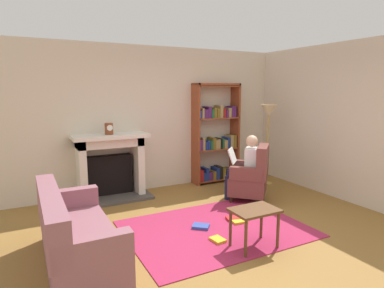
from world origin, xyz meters
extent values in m
plane|color=olive|center=(0.00, 0.00, 0.00)|extent=(14.00, 14.00, 0.00)
cube|color=beige|center=(0.00, 2.55, 1.35)|extent=(5.60, 0.10, 2.70)
cube|color=beige|center=(2.65, 1.25, 1.35)|extent=(0.10, 5.20, 2.70)
cube|color=#A5264B|center=(0.00, 0.30, 0.01)|extent=(2.40, 1.80, 0.01)
cube|color=#4C4742|center=(-0.94, 2.18, 0.03)|extent=(1.31, 0.64, 0.05)
cube|color=black|center=(-0.94, 2.40, 0.40)|extent=(0.79, 0.20, 0.70)
cube|color=silver|center=(-1.43, 2.28, 0.54)|extent=(0.12, 0.44, 1.09)
cube|color=silver|center=(-0.45, 2.28, 0.54)|extent=(0.12, 0.44, 1.09)
cube|color=silver|center=(-0.94, 2.28, 1.01)|extent=(1.11, 0.44, 0.16)
cube|color=silver|center=(-0.94, 2.22, 1.12)|extent=(1.27, 0.56, 0.06)
cylinder|color=brown|center=(-0.96, 2.20, 1.25)|extent=(0.14, 0.14, 0.19)
cylinder|color=white|center=(-0.96, 2.14, 1.27)|extent=(0.10, 0.01, 0.10)
cube|color=brown|center=(0.78, 2.34, 1.01)|extent=(0.04, 0.32, 2.03)
cube|color=brown|center=(1.72, 2.34, 1.01)|extent=(0.04, 0.32, 2.03)
cube|color=brown|center=(1.25, 2.34, 2.01)|extent=(0.98, 0.32, 0.04)
cube|color=brown|center=(1.25, 2.34, 0.06)|extent=(0.94, 0.32, 0.02)
cube|color=maroon|center=(0.85, 2.33, 0.19)|extent=(0.09, 0.26, 0.23)
cube|color=navy|center=(0.92, 2.33, 0.16)|extent=(0.06, 0.26, 0.17)
cube|color=navy|center=(0.99, 2.33, 0.20)|extent=(0.06, 0.26, 0.25)
cube|color=#4C1E59|center=(1.06, 2.33, 0.15)|extent=(0.08, 0.26, 0.16)
cube|color=brown|center=(1.15, 2.33, 0.16)|extent=(0.07, 0.26, 0.17)
cube|color=navy|center=(1.24, 2.33, 0.19)|extent=(0.07, 0.26, 0.24)
cube|color=black|center=(1.31, 2.33, 0.20)|extent=(0.07, 0.26, 0.25)
cube|color=brown|center=(1.39, 2.33, 0.19)|extent=(0.06, 0.26, 0.23)
cube|color=black|center=(1.46, 2.33, 0.16)|extent=(0.07, 0.26, 0.17)
cube|color=#4C1E59|center=(1.52, 2.33, 0.15)|extent=(0.05, 0.26, 0.16)
cube|color=#997F4C|center=(1.58, 2.33, 0.17)|extent=(0.06, 0.26, 0.19)
cube|color=brown|center=(1.64, 2.33, 0.16)|extent=(0.05, 0.26, 0.17)
cube|color=brown|center=(1.25, 2.34, 0.70)|extent=(0.94, 0.32, 0.02)
cube|color=#4C1E59|center=(0.84, 2.33, 0.81)|extent=(0.06, 0.26, 0.21)
cube|color=#997F4C|center=(0.90, 2.33, 0.83)|extent=(0.05, 0.26, 0.25)
cube|color=navy|center=(0.96, 2.33, 0.79)|extent=(0.05, 0.26, 0.16)
cube|color=navy|center=(1.02, 2.33, 0.80)|extent=(0.05, 0.26, 0.18)
cube|color=#1E592D|center=(1.08, 2.33, 0.80)|extent=(0.05, 0.26, 0.19)
cube|color=brown|center=(1.14, 2.33, 0.82)|extent=(0.06, 0.26, 0.23)
cube|color=#997F4C|center=(1.21, 2.33, 0.80)|extent=(0.06, 0.26, 0.18)
cube|color=#997F4C|center=(1.26, 2.33, 0.81)|extent=(0.04, 0.26, 0.20)
cube|color=black|center=(1.31, 2.33, 0.81)|extent=(0.04, 0.26, 0.21)
cube|color=#1E592D|center=(1.35, 2.33, 0.81)|extent=(0.04, 0.26, 0.21)
cube|color=#997F4C|center=(1.42, 2.33, 0.79)|extent=(0.08, 0.26, 0.17)
cube|color=navy|center=(1.49, 2.33, 0.82)|extent=(0.06, 0.26, 0.22)
cube|color=#997F4C|center=(1.56, 2.33, 0.84)|extent=(0.07, 0.26, 0.26)
cube|color=brown|center=(1.64, 2.33, 0.84)|extent=(0.06, 0.26, 0.26)
cube|color=brown|center=(1.25, 2.34, 1.33)|extent=(0.94, 0.32, 0.02)
cube|color=navy|center=(0.83, 2.33, 1.42)|extent=(0.04, 0.26, 0.16)
cube|color=#997F4C|center=(0.88, 2.33, 1.44)|extent=(0.05, 0.26, 0.20)
cube|color=#4C1E59|center=(0.95, 2.33, 1.43)|extent=(0.09, 0.26, 0.17)
cube|color=#4C1E59|center=(1.03, 2.33, 1.46)|extent=(0.07, 0.26, 0.23)
cube|color=#1E592D|center=(1.10, 2.33, 1.43)|extent=(0.05, 0.26, 0.17)
cube|color=brown|center=(1.16, 2.33, 1.44)|extent=(0.06, 0.26, 0.20)
cube|color=brown|center=(1.23, 2.33, 1.44)|extent=(0.06, 0.26, 0.19)
cube|color=#997F4C|center=(1.30, 2.33, 1.47)|extent=(0.07, 0.26, 0.24)
cube|color=maroon|center=(1.37, 2.33, 1.44)|extent=(0.06, 0.26, 0.18)
cube|color=#4C1E59|center=(1.44, 2.33, 1.42)|extent=(0.05, 0.26, 0.16)
cube|color=#997F4C|center=(1.50, 2.33, 1.44)|extent=(0.06, 0.26, 0.19)
cube|color=#4C1E59|center=(1.57, 2.33, 1.45)|extent=(0.05, 0.26, 0.22)
cube|color=#4C1E59|center=(1.62, 2.33, 1.45)|extent=(0.05, 0.26, 0.22)
cube|color=brown|center=(1.25, 2.34, 1.97)|extent=(0.94, 0.32, 0.02)
cylinder|color=#331E14|center=(1.14, 1.44, 0.06)|extent=(0.05, 0.05, 0.12)
cylinder|color=#331E14|center=(0.78, 1.07, 0.06)|extent=(0.05, 0.05, 0.12)
cylinder|color=#331E14|center=(1.48, 1.10, 0.06)|extent=(0.05, 0.05, 0.12)
cylinder|color=#331E14|center=(1.13, 0.74, 0.06)|extent=(0.05, 0.05, 0.12)
cube|color=brown|center=(1.13, 1.09, 0.27)|extent=(0.88, 0.88, 0.30)
cube|color=brown|center=(1.30, 0.92, 0.70)|extent=(0.56, 0.57, 0.55)
cube|color=brown|center=(1.32, 1.28, 0.53)|extent=(0.47, 0.46, 0.22)
cube|color=brown|center=(0.94, 0.90, 0.53)|extent=(0.47, 0.46, 0.22)
cube|color=white|center=(1.17, 1.05, 0.67)|extent=(0.37, 0.37, 0.50)
sphere|color=#D8AD8C|center=(1.17, 1.05, 1.04)|extent=(0.20, 0.20, 0.20)
cube|color=#191E3F|center=(1.08, 1.25, 0.47)|extent=(0.37, 0.37, 0.12)
cube|color=#191E3F|center=(0.97, 1.14, 0.47)|extent=(0.37, 0.37, 0.12)
cylinder|color=#191E3F|center=(0.95, 1.38, 0.21)|extent=(0.10, 0.10, 0.42)
cylinder|color=#191E3F|center=(0.84, 1.27, 0.21)|extent=(0.10, 0.10, 0.42)
cube|color=white|center=(0.93, 1.28, 0.77)|extent=(0.33, 0.33, 0.25)
cube|color=#8B5662|center=(-1.80, 0.20, 0.20)|extent=(0.70, 1.70, 0.40)
cube|color=#8B5662|center=(-2.07, 0.20, 0.62)|extent=(0.20, 1.70, 0.45)
cube|color=#8B5662|center=(-1.80, -0.57, 0.52)|extent=(0.70, 0.16, 0.24)
cube|color=#8B5662|center=(-1.79, 0.97, 0.52)|extent=(0.70, 0.16, 0.24)
cube|color=brown|center=(0.12, -0.37, 0.48)|extent=(0.56, 0.39, 0.03)
cylinder|color=brown|center=(-0.11, -0.53, 0.23)|extent=(0.04, 0.04, 0.46)
cylinder|color=brown|center=(0.36, -0.53, 0.23)|extent=(0.04, 0.04, 0.46)
cylinder|color=brown|center=(-0.11, -0.22, 0.23)|extent=(0.04, 0.04, 0.46)
cylinder|color=brown|center=(0.36, -0.22, 0.23)|extent=(0.04, 0.04, 0.46)
cube|color=red|center=(0.39, 0.44, 0.03)|extent=(0.23, 0.19, 0.04)
cube|color=gold|center=(-0.18, -0.04, 0.03)|extent=(0.16, 0.21, 0.03)
cube|color=gold|center=(0.41, 0.32, 0.03)|extent=(0.23, 0.19, 0.03)
cube|color=#334CA5|center=(-0.18, 0.41, 0.03)|extent=(0.28, 0.28, 0.04)
cylinder|color=#B7933F|center=(2.05, 1.68, 0.01)|extent=(0.24, 0.24, 0.03)
cylinder|color=#B7933F|center=(2.05, 1.68, 0.72)|extent=(0.03, 0.03, 1.37)
cone|color=beige|center=(2.05, 1.68, 1.50)|extent=(0.32, 0.32, 0.22)
camera|label=1|loc=(-2.26, -3.33, 1.90)|focal=30.64mm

